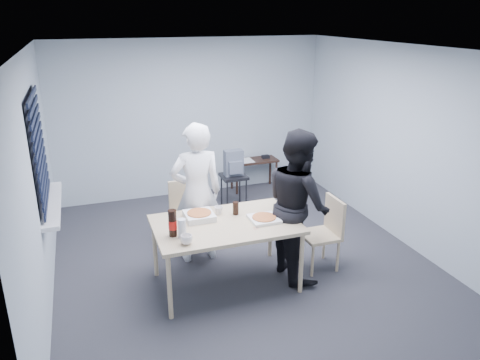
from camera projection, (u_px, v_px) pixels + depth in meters
name	position (u px, v px, depth m)	size (l,w,h in m)	color
room	(42.00, 159.00, 5.18)	(5.00, 5.00, 5.00)	#2C2B30
dining_table	(225.00, 228.00, 5.20)	(1.59, 1.00, 0.77)	#CCAF8B
chair_far	(187.00, 209.00, 6.18)	(0.42, 0.42, 0.89)	#CCAF8B
chair_right	(326.00, 228.00, 5.64)	(0.42, 0.42, 0.89)	#CCAF8B
person_white	(197.00, 193.00, 5.70)	(0.65, 0.42, 1.77)	white
person_black	(298.00, 204.00, 5.38)	(0.86, 0.47, 1.77)	black
side_table	(254.00, 164.00, 8.19)	(0.81, 0.36, 0.54)	#311A14
stool	(234.00, 182.00, 7.41)	(0.39, 0.39, 0.55)	black
backpack	(234.00, 163.00, 7.30)	(0.29, 0.21, 0.41)	slate
pizza_box_a	(199.00, 216.00, 5.27)	(0.32, 0.32, 0.08)	white
pizza_box_b	(264.00, 219.00, 5.23)	(0.32, 0.32, 0.04)	white
mug_a	(186.00, 240.00, 4.69)	(0.12, 0.12, 0.10)	white
mug_b	(219.00, 210.00, 5.39)	(0.10, 0.10, 0.09)	white
cola_glass	(236.00, 208.00, 5.37)	(0.07, 0.07, 0.15)	black
soda_bottle	(173.00, 224.00, 4.83)	(0.09, 0.09, 0.29)	black
plastic_cups	(182.00, 228.00, 4.81)	(0.09, 0.09, 0.20)	silver
rubber_band	(256.00, 228.00, 5.04)	(0.05, 0.05, 0.00)	red
papers	(246.00, 160.00, 8.11)	(0.22, 0.31, 0.01)	white
black_box	(266.00, 157.00, 8.23)	(0.13, 0.09, 0.05)	black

